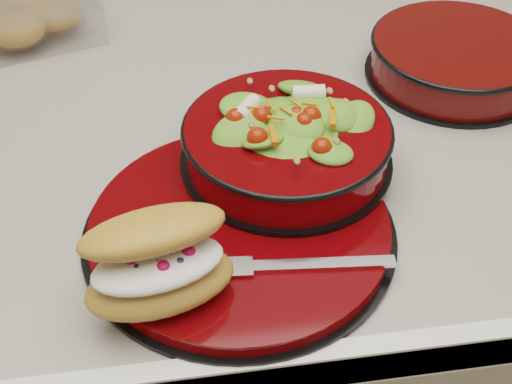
{
  "coord_description": "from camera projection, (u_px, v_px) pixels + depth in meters",
  "views": [
    {
      "loc": [
        -0.1,
        -0.72,
        1.42
      ],
      "look_at": [
        -0.03,
        -0.19,
        0.94
      ],
      "focal_mm": 50.0,
      "sensor_mm": 36.0,
      "label": 1
    }
  ],
  "objects": [
    {
      "name": "island_counter",
      "position": [
        255.0,
        331.0,
        1.19
      ],
      "size": [
        1.24,
        0.74,
        0.9
      ],
      "color": "silver",
      "rests_on": "ground"
    },
    {
      "name": "dinner_plate",
      "position": [
        240.0,
        229.0,
        0.72
      ],
      "size": [
        0.32,
        0.32,
        0.02
      ],
      "rotation": [
        0.0,
        0.0,
        0.43
      ],
      "color": "black",
      "rests_on": "island_counter"
    },
    {
      "name": "salad_bowl",
      "position": [
        287.0,
        136.0,
        0.76
      ],
      "size": [
        0.23,
        0.23,
        0.1
      ],
      "rotation": [
        0.0,
        0.0,
        0.17
      ],
      "color": "black",
      "rests_on": "dinner_plate"
    },
    {
      "name": "croissant",
      "position": [
        158.0,
        262.0,
        0.62
      ],
      "size": [
        0.15,
        0.11,
        0.08
      ],
      "rotation": [
        0.0,
        0.0,
        0.2
      ],
      "color": "#C1843B",
      "rests_on": "dinner_plate"
    },
    {
      "name": "fork",
      "position": [
        294.0,
        265.0,
        0.67
      ],
      "size": [
        0.18,
        0.03,
        0.0
      ],
      "rotation": [
        0.0,
        0.0,
        1.48
      ],
      "color": "silver",
      "rests_on": "dinner_plate"
    },
    {
      "name": "pastry_box",
      "position": [
        16.0,
        7.0,
        1.0
      ],
      "size": [
        0.25,
        0.21,
        0.09
      ],
      "rotation": [
        0.0,
        0.0,
        0.28
      ],
      "color": "white",
      "rests_on": "island_counter"
    },
    {
      "name": "extra_bowl",
      "position": [
        456.0,
        57.0,
        0.93
      ],
      "size": [
        0.23,
        0.23,
        0.05
      ],
      "rotation": [
        0.0,
        0.0,
        -0.25
      ],
      "color": "black",
      "rests_on": "island_counter"
    }
  ]
}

